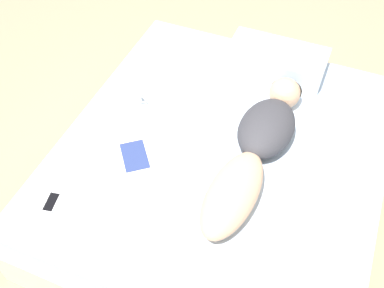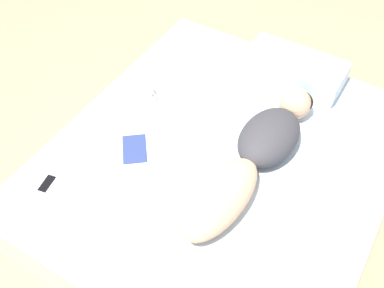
# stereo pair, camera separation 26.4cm
# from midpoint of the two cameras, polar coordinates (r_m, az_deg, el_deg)

# --- Properties ---
(ground_plane) EXTENTS (12.00, 12.00, 0.00)m
(ground_plane) POSITION_cam_midpoint_polar(r_m,az_deg,el_deg) (3.11, 0.98, -6.63)
(ground_plane) COLOR #9E8466
(bed) EXTENTS (1.94, 2.12, 0.52)m
(bed) POSITION_cam_midpoint_polar(r_m,az_deg,el_deg) (2.90, 1.04, -3.83)
(bed) COLOR beige
(bed) RESTS_ON ground_plane
(person) EXTENTS (0.36, 1.29, 0.20)m
(person) POSITION_cam_midpoint_polar(r_m,az_deg,el_deg) (2.59, 5.50, -0.25)
(person) COLOR tan
(person) RESTS_ON bed
(open_magazine) EXTENTS (0.54, 0.52, 0.01)m
(open_magazine) POSITION_cam_midpoint_polar(r_m,az_deg,el_deg) (2.68, -12.29, -2.17)
(open_magazine) COLOR silver
(open_magazine) RESTS_ON bed
(coffee_mug) EXTENTS (0.13, 0.09, 0.09)m
(coffee_mug) POSITION_cam_midpoint_polar(r_m,az_deg,el_deg) (2.97, -9.83, 5.76)
(coffee_mug) COLOR white
(coffee_mug) RESTS_ON bed
(cell_phone) EXTENTS (0.09, 0.15, 0.01)m
(cell_phone) POSITION_cam_midpoint_polar(r_m,az_deg,el_deg) (2.61, -20.26, -7.14)
(cell_phone) COLOR silver
(cell_phone) RESTS_ON bed
(pillow) EXTENTS (0.67, 0.33, 0.15)m
(pillow) POSITION_cam_midpoint_polar(r_m,az_deg,el_deg) (3.19, 8.33, 10.43)
(pillow) COLOR silver
(pillow) RESTS_ON bed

